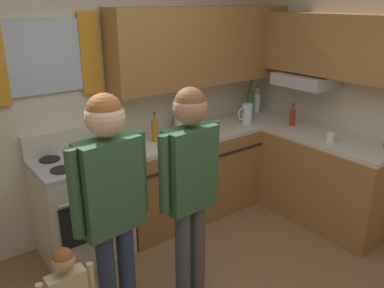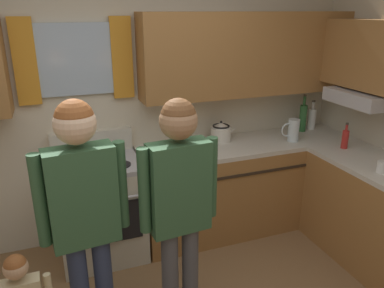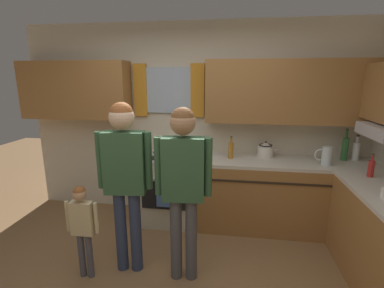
# 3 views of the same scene
# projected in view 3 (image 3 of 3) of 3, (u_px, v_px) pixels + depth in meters

# --- Properties ---
(back_wall_unit) EXTENTS (4.60, 0.42, 2.60)m
(back_wall_unit) POSITION_uv_depth(u_px,v_px,m) (193.00, 109.00, 3.71)
(back_wall_unit) COLOR beige
(back_wall_unit) RESTS_ON ground
(kitchen_counter_run) EXTENTS (2.15, 1.89, 0.90)m
(kitchen_counter_run) POSITION_uv_depth(u_px,v_px,m) (314.00, 209.00, 3.15)
(kitchen_counter_run) COLOR #9E6B38
(kitchen_counter_run) RESTS_ON ground
(stove_oven) EXTENTS (0.72, 0.67, 1.10)m
(stove_oven) POSITION_uv_depth(u_px,v_px,m) (171.00, 187.00, 3.73)
(stove_oven) COLOR beige
(stove_oven) RESTS_ON ground
(bottle_oil_amber) EXTENTS (0.06, 0.06, 0.29)m
(bottle_oil_amber) POSITION_uv_depth(u_px,v_px,m) (231.00, 150.00, 3.49)
(bottle_oil_amber) COLOR #B27223
(bottle_oil_amber) RESTS_ON kitchen_counter_run
(bottle_wine_green) EXTENTS (0.08, 0.08, 0.39)m
(bottle_wine_green) POSITION_uv_depth(u_px,v_px,m) (345.00, 148.00, 3.41)
(bottle_wine_green) COLOR #2D6633
(bottle_wine_green) RESTS_ON kitchen_counter_run
(bottle_sauce_red) EXTENTS (0.06, 0.06, 0.25)m
(bottle_sauce_red) POSITION_uv_depth(u_px,v_px,m) (371.00, 168.00, 2.85)
(bottle_sauce_red) COLOR red
(bottle_sauce_red) RESTS_ON kitchen_counter_run
(bottle_milk_white) EXTENTS (0.08, 0.08, 0.31)m
(bottle_milk_white) POSITION_uv_depth(u_px,v_px,m) (356.00, 150.00, 3.43)
(bottle_milk_white) COLOR white
(bottle_milk_white) RESTS_ON kitchen_counter_run
(stovetop_kettle) EXTENTS (0.27, 0.20, 0.21)m
(stovetop_kettle) POSITION_uv_depth(u_px,v_px,m) (266.00, 150.00, 3.56)
(stovetop_kettle) COLOR silver
(stovetop_kettle) RESTS_ON kitchen_counter_run
(water_pitcher) EXTENTS (0.19, 0.11, 0.22)m
(water_pitcher) POSITION_uv_depth(u_px,v_px,m) (326.00, 156.00, 3.23)
(water_pitcher) COLOR silver
(water_pitcher) RESTS_ON kitchen_counter_run
(adult_holding_child) EXTENTS (0.52, 0.23, 1.69)m
(adult_holding_child) POSITION_uv_depth(u_px,v_px,m) (125.00, 169.00, 2.60)
(adult_holding_child) COLOR #2D3856
(adult_holding_child) RESTS_ON ground
(adult_in_plaid) EXTENTS (0.51, 0.22, 1.66)m
(adult_in_plaid) POSITION_uv_depth(u_px,v_px,m) (183.00, 176.00, 2.48)
(adult_in_plaid) COLOR #4C4C51
(adult_in_plaid) RESTS_ON ground
(small_child) EXTENTS (0.32, 0.13, 0.94)m
(small_child) POSITION_uv_depth(u_px,v_px,m) (82.00, 221.00, 2.60)
(small_child) COLOR #4C4C56
(small_child) RESTS_ON ground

